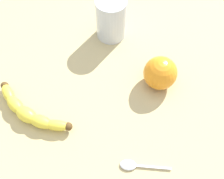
# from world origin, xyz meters

# --- Properties ---
(wooden_tabletop) EXTENTS (1.20, 1.20, 0.03)m
(wooden_tabletop) POSITION_xyz_m (0.00, 0.00, 0.01)
(wooden_tabletop) COLOR tan
(wooden_tabletop) RESTS_ON ground
(banana) EXTENTS (0.22, 0.09, 0.04)m
(banana) POSITION_xyz_m (-0.17, -0.14, 0.05)
(banana) COLOR yellow
(banana) RESTS_ON wooden_tabletop
(smoothie_glass) EXTENTS (0.08, 0.08, 0.12)m
(smoothie_glass) POSITION_xyz_m (-0.06, 0.17, 0.09)
(smoothie_glass) COLOR silver
(smoothie_glass) RESTS_ON wooden_tabletop
(orange_fruit) EXTENTS (0.08, 0.08, 0.08)m
(orange_fruit) POSITION_xyz_m (0.11, 0.04, 0.07)
(orange_fruit) COLOR orange
(orange_fruit) RESTS_ON wooden_tabletop
(teaspoon) EXTENTS (0.11, 0.04, 0.01)m
(teaspoon) POSITION_xyz_m (0.10, -0.19, 0.03)
(teaspoon) COLOR silver
(teaspoon) RESTS_ON wooden_tabletop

